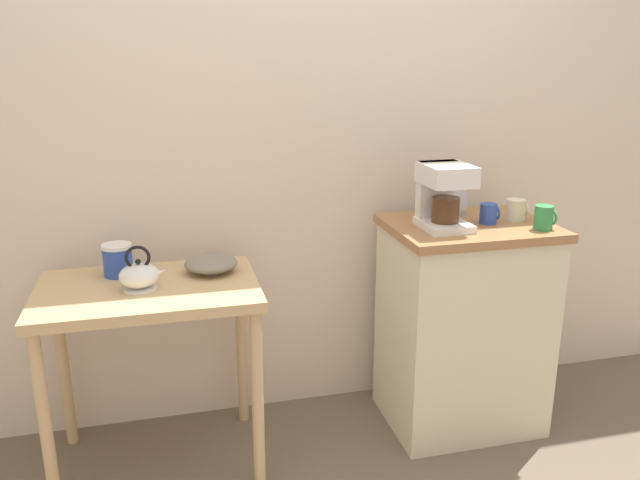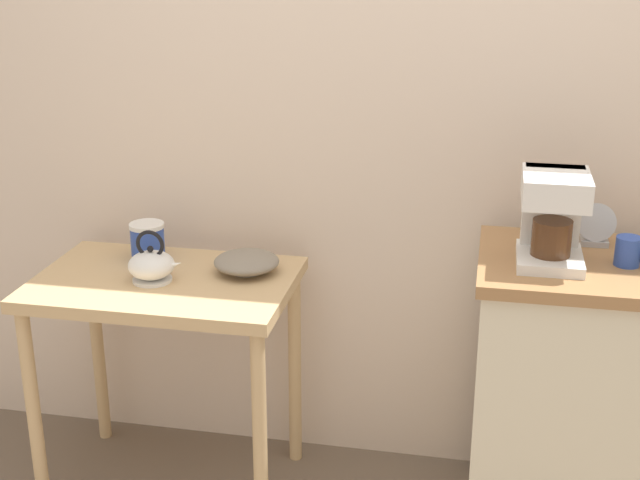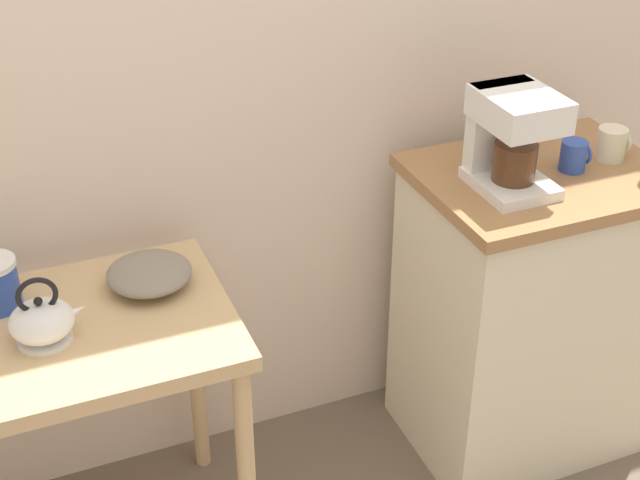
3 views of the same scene
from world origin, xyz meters
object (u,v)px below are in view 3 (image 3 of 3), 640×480
Objects in this scene: coffee_maker at (511,135)px; mug_blue at (574,156)px; mug_small_cream at (612,144)px; teakettle at (43,321)px; bowl_stoneware at (149,273)px; table_clock at (518,133)px.

mug_blue is at bearing 2.11° from coffee_maker.
mug_small_cream is at bearing 4.16° from coffee_maker.
mug_blue is (1.40, 0.02, 0.14)m from teakettle.
table_clock is at bearing 2.52° from bowl_stoneware.
mug_small_cream is 0.71× the size of table_clock.
bowl_stoneware is 0.96m from coffee_maker.
mug_blue is at bearing 0.72° from teakettle.
bowl_stoneware is 2.33× the size of mug_small_cream.
teakettle is 1.35m from table_clock.
coffee_maker is at bearing -7.29° from bowl_stoneware.
bowl_stoneware is 1.28m from mug_small_cream.
mug_blue is 0.14m from mug_small_cream.
table_clock reaches higher than mug_small_cream.
mug_blue reaches higher than bowl_stoneware.
table_clock is at bearing 115.91° from mug_blue.
bowl_stoneware is 1.66× the size of table_clock.
coffee_maker reaches higher than table_clock.
mug_small_cream is 0.25m from table_clock.
mug_blue is (0.21, 0.01, -0.10)m from coffee_maker.
teakettle is 1.54m from mug_small_cream.
teakettle is at bearing -154.51° from bowl_stoneware.
teakettle is 2.14× the size of mug_blue.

